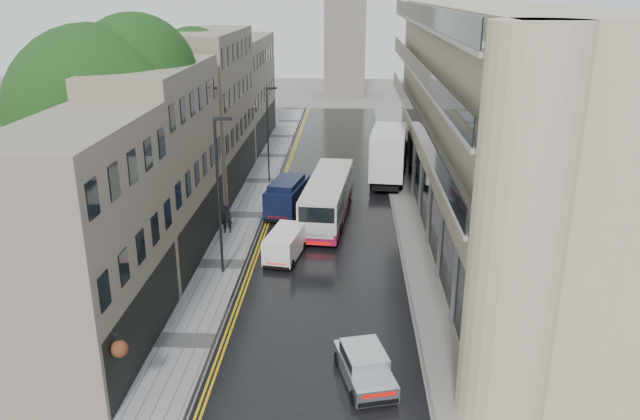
# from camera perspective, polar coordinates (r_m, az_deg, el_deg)

# --- Properties ---
(road) EXTENTS (9.00, 85.00, 0.02)m
(road) POSITION_cam_1_polar(r_m,az_deg,el_deg) (43.38, 0.84, -0.69)
(road) COLOR black
(road) RESTS_ON ground
(left_sidewalk) EXTENTS (2.70, 85.00, 0.12)m
(left_sidewalk) POSITION_cam_1_polar(r_m,az_deg,el_deg) (43.92, -6.81, -0.50)
(left_sidewalk) COLOR gray
(left_sidewalk) RESTS_ON ground
(right_sidewalk) EXTENTS (1.80, 85.00, 0.12)m
(right_sidewalk) POSITION_cam_1_polar(r_m,az_deg,el_deg) (43.54, 7.96, -0.74)
(right_sidewalk) COLOR slate
(right_sidewalk) RESTS_ON ground
(old_shop_row) EXTENTS (4.50, 56.00, 12.00)m
(old_shop_row) POSITION_cam_1_polar(r_m,az_deg,el_deg) (45.41, -11.13, 7.73)
(old_shop_row) COLOR gray
(old_shop_row) RESTS_ON ground
(modern_block) EXTENTS (8.00, 40.00, 14.00)m
(modern_block) POSITION_cam_1_polar(r_m,az_deg,el_deg) (41.01, 15.49, 7.58)
(modern_block) COLOR tan
(modern_block) RESTS_ON ground
(tree_near) EXTENTS (10.56, 10.56, 13.89)m
(tree_near) POSITION_cam_1_polar(r_m,az_deg,el_deg) (36.83, -19.45, 5.79)
(tree_near) COLOR black
(tree_near) RESTS_ON ground
(tree_far) EXTENTS (9.24, 9.24, 12.46)m
(tree_far) POSITION_cam_1_polar(r_m,az_deg,el_deg) (48.91, -13.50, 8.66)
(tree_far) COLOR black
(tree_far) RESTS_ON ground
(cream_bus) EXTENTS (3.43, 10.94, 2.94)m
(cream_bus) POSITION_cam_1_polar(r_m,az_deg,el_deg) (39.87, -1.45, -0.28)
(cream_bus) COLOR beige
(cream_bus) RESTS_ON road
(white_lorry) EXTENTS (3.59, 8.92, 4.56)m
(white_lorry) POSITION_cam_1_polar(r_m,az_deg,el_deg) (49.43, 4.79, 4.56)
(white_lorry) COLOR white
(white_lorry) RESTS_ON road
(silver_hatchback) EXTENTS (2.60, 4.15, 1.44)m
(silver_hatchback) POSITION_cam_1_polar(r_m,az_deg,el_deg) (24.57, 3.19, -15.91)
(silver_hatchback) COLOR silver
(silver_hatchback) RESTS_ON road
(white_van) EXTENTS (2.30, 4.09, 1.75)m
(white_van) POSITION_cam_1_polar(r_m,az_deg,el_deg) (35.59, -5.00, -3.88)
(white_van) COLOR white
(white_van) RESTS_ON road
(navy_van) EXTENTS (2.95, 5.41, 2.61)m
(navy_van) POSITION_cam_1_polar(r_m,az_deg,el_deg) (42.55, -4.86, 0.71)
(navy_van) COLOR black
(navy_van) RESTS_ON road
(pedestrian) EXTENTS (0.80, 0.65, 1.90)m
(pedestrian) POSITION_cam_1_polar(r_m,az_deg,el_deg) (40.53, -8.53, -0.79)
(pedestrian) COLOR black
(pedestrian) RESTS_ON left_sidewalk
(lamp_post_near) EXTENTS (1.00, 0.46, 8.65)m
(lamp_post_near) POSITION_cam_1_polar(r_m,az_deg,el_deg) (33.76, -9.24, 1.08)
(lamp_post_near) COLOR black
(lamp_post_near) RESTS_ON left_sidewalk
(lamp_post_far) EXTENTS (0.86, 0.50, 7.60)m
(lamp_post_far) POSITION_cam_1_polar(r_m,az_deg,el_deg) (50.59, -4.78, 6.80)
(lamp_post_far) COLOR black
(lamp_post_far) RESTS_ON left_sidewalk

